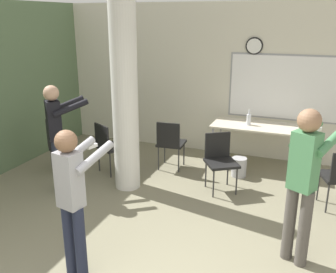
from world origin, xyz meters
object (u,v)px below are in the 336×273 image
Objects in this scene: chair_table_front at (220,158)px; person_watching_back at (57,131)px; bottle_on_table at (249,119)px; person_playing_side at (304,175)px; chair_by_left_wall at (57,141)px; folding_table at (255,128)px; person_playing_front at (73,193)px; chair_table_left at (170,141)px; chair_near_pillar at (109,144)px.

person_watching_back reaches higher than chair_table_front.
person_playing_side is (0.98, -2.54, 0.15)m from bottle_on_table.
chair_by_left_wall is at bearing 163.41° from person_playing_side.
person_playing_front reaches higher than folding_table.
person_playing_front is 2.32m from person_playing_side.
chair_table_left is 1.00× the size of chair_table_front.
chair_near_pillar is 0.51× the size of person_playing_side.
bottle_on_table is at bearing 73.13° from person_playing_front.
chair_table_front is at bearing -25.29° from chair_table_left.
person_playing_side is (0.87, -2.56, 0.30)m from folding_table.
chair_by_left_wall reaches higher than folding_table.
person_watching_back reaches higher than folding_table.
chair_near_pillar is 0.93m from chair_by_left_wall.
chair_by_left_wall is at bearing -155.82° from bottle_on_table.
chair_table_left is at bearing -153.02° from folding_table.
chair_near_pillar is 1.03m from chair_table_left.
person_playing_side reaches higher than bottle_on_table.
person_watching_back is at bearing -112.55° from chair_near_pillar.
chair_by_left_wall is 2.98m from person_playing_front.
chair_near_pillar is at bearing 112.55° from person_playing_front.
person_playing_front is at bearing -87.79° from chair_table_left.
person_playing_side reaches higher than person_watching_back.
folding_table is at bearing 26.98° from chair_table_left.
person_playing_front is at bearing -48.83° from person_watching_back.
bottle_on_table is 3.75m from person_playing_front.
bottle_on_table is at bearing 78.73° from chair_table_front.
bottle_on_table is 0.30× the size of chair_near_pillar.
person_watching_back is 0.95× the size of person_playing_side.
bottle_on_table is 2.72m from person_playing_side.
chair_by_left_wall is (-1.81, -0.71, 0.00)m from chair_table_left.
bottle_on_table is at bearing 39.47° from person_watching_back.
bottle_on_table is 2.42m from chair_near_pillar.
chair_near_pillar is (-2.10, -1.16, -0.35)m from bottle_on_table.
person_playing_side reaches higher than person_playing_front.
chair_by_left_wall is 0.98m from person_watching_back.
chair_table_left is 1.94m from chair_by_left_wall.
person_playing_front is (1.37, -1.56, -0.04)m from person_watching_back.
person_watching_back is at bearing 171.46° from person_playing_side.
person_playing_side is at bearing -8.54° from person_watching_back.
person_playing_side reaches higher than chair_by_left_wall.
person_playing_front is at bearing -153.12° from person_playing_side.
chair_table_left is at bearing 29.93° from chair_near_pillar.
chair_by_left_wall is at bearing -158.58° from chair_table_left.
chair_near_pillar is at bearing -150.07° from chair_table_left.
person_playing_side is at bearing -16.59° from chair_by_left_wall.
chair_table_front is 2.46m from person_watching_back.
person_watching_back reaches higher than chair_table_left.
chair_near_pillar is 1.00× the size of chair_table_left.
chair_near_pillar is 3.41m from person_playing_side.
bottle_on_table reaches higher than chair_near_pillar.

